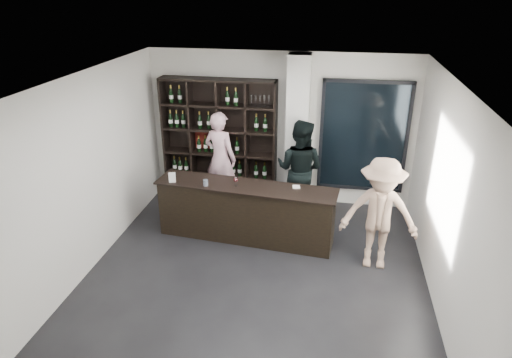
% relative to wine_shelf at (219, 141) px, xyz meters
% --- Properties ---
extents(floor, '(5.00, 5.50, 0.01)m').
position_rel_wine_shelf_xyz_m(floor, '(1.15, -2.57, -1.20)').
color(floor, black).
rests_on(floor, ground).
extents(wine_shelf, '(2.20, 0.35, 2.40)m').
position_rel_wine_shelf_xyz_m(wine_shelf, '(0.00, 0.00, 0.00)').
color(wine_shelf, black).
rests_on(wine_shelf, floor).
extents(structural_column, '(0.40, 0.40, 2.90)m').
position_rel_wine_shelf_xyz_m(structural_column, '(1.50, -0.10, 0.25)').
color(structural_column, silver).
rests_on(structural_column, floor).
extents(glass_panel, '(1.60, 0.08, 2.10)m').
position_rel_wine_shelf_xyz_m(glass_panel, '(2.70, 0.12, 0.20)').
color(glass_panel, black).
rests_on(glass_panel, floor).
extents(tasting_counter, '(2.99, 0.63, 0.98)m').
position_rel_wine_shelf_xyz_m(tasting_counter, '(0.80, -1.47, -0.71)').
color(tasting_counter, black).
rests_on(tasting_counter, floor).
extents(taster_pink, '(0.78, 0.64, 1.83)m').
position_rel_wine_shelf_xyz_m(taster_pink, '(0.05, -0.17, -0.29)').
color(taster_pink, '#FFC6D5').
rests_on(taster_pink, floor).
extents(taster_black, '(1.05, 0.92, 1.84)m').
position_rel_wine_shelf_xyz_m(taster_black, '(1.60, -0.47, -0.28)').
color(taster_black, black).
rests_on(taster_black, floor).
extents(customer, '(1.18, 0.72, 1.76)m').
position_rel_wine_shelf_xyz_m(customer, '(2.91, -1.90, -0.32)').
color(customer, '#A07F69').
rests_on(customer, floor).
extents(wine_glass, '(0.09, 0.09, 0.18)m').
position_rel_wine_shelf_xyz_m(wine_glass, '(0.65, -1.51, -0.13)').
color(wine_glass, white).
rests_on(wine_glass, tasting_counter).
extents(spit_cup, '(0.09, 0.09, 0.11)m').
position_rel_wine_shelf_xyz_m(spit_cup, '(0.17, -1.58, -0.16)').
color(spit_cup, '#9BA9BE').
rests_on(spit_cup, tasting_counter).
extents(napkin_stack, '(0.13, 0.13, 0.02)m').
position_rel_wine_shelf_xyz_m(napkin_stack, '(1.62, -1.40, -0.21)').
color(napkin_stack, white).
rests_on(napkin_stack, tasting_counter).
extents(card_stand, '(0.12, 0.08, 0.16)m').
position_rel_wine_shelf_xyz_m(card_stand, '(-0.42, -1.53, -0.14)').
color(card_stand, white).
rests_on(card_stand, tasting_counter).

